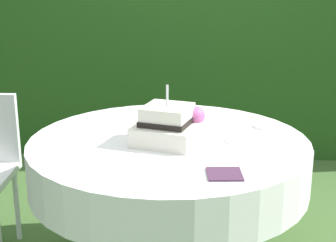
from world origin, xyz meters
TOP-DOWN VIEW (x-y plane):
  - foliage_hedge at (0.00, 2.04)m, footprint 5.87×0.48m
  - cake_table at (0.00, 0.00)m, footprint 1.36×1.36m
  - wedding_cake at (0.00, -0.04)m, footprint 0.36×0.35m
  - serving_plate_near at (0.34, -0.02)m, footprint 0.13×0.13m
  - serving_plate_far at (0.49, 0.23)m, footprint 0.11×0.11m
  - napkin_stack at (0.25, -0.43)m, footprint 0.15×0.15m

SIDE VIEW (x-z plane):
  - cake_table at x=0.00m, z-range 0.26..1.03m
  - napkin_stack at x=0.25m, z-range 0.77..0.78m
  - serving_plate_near at x=0.34m, z-range 0.77..0.78m
  - serving_plate_far at x=0.49m, z-range 0.77..0.78m
  - wedding_cake at x=0.00m, z-range 0.71..0.99m
  - foliage_hedge at x=0.00m, z-range 0.00..2.41m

